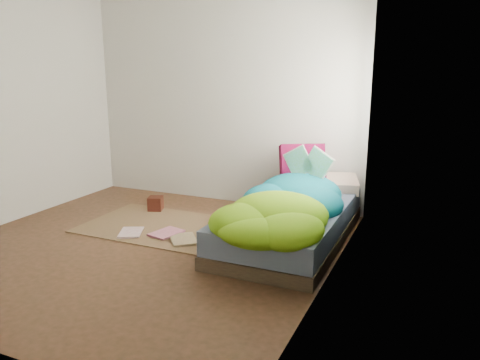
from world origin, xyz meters
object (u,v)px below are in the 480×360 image
object	(u,v)px
wooden_box	(156,203)
bed	(290,224)
open_book	(308,153)
floor_book_b	(158,231)
pillow_magenta	(303,167)
floor_book_a	(120,233)

from	to	relation	value
wooden_box	bed	bearing A→B (deg)	-9.13
open_book	wooden_box	bearing A→B (deg)	-170.44
floor_book_b	open_book	bearing A→B (deg)	41.18
open_book	wooden_box	size ratio (longest dim) A/B	2.70
floor_book_b	wooden_box	bearing A→B (deg)	139.27
bed	wooden_box	bearing A→B (deg)	170.87
pillow_magenta	wooden_box	size ratio (longest dim) A/B	3.05
pillow_magenta	open_book	xyz separation A→B (m)	(0.17, -0.39, 0.23)
bed	floor_book_a	xyz separation A→B (m)	(-1.61, -0.55, -0.15)
bed	floor_book_a	distance (m)	1.71
wooden_box	open_book	bearing A→B (deg)	1.84
bed	wooden_box	xyz separation A→B (m)	(-1.74, 0.28, -0.08)
floor_book_a	floor_book_b	distance (m)	0.38
pillow_magenta	floor_book_a	xyz separation A→B (m)	(-1.50, -1.28, -0.56)
open_book	floor_book_b	size ratio (longest dim) A/B	1.36
bed	floor_book_b	distance (m)	1.34
open_book	floor_book_b	world-z (taller)	open_book
pillow_magenta	floor_book_b	size ratio (longest dim) A/B	1.54
floor_book_a	bed	bearing A→B (deg)	-6.54
pillow_magenta	bed	bearing A→B (deg)	-110.96
pillow_magenta	open_book	bearing A→B (deg)	-96.42
wooden_box	floor_book_b	xyz separation A→B (m)	(0.46, -0.64, -0.06)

